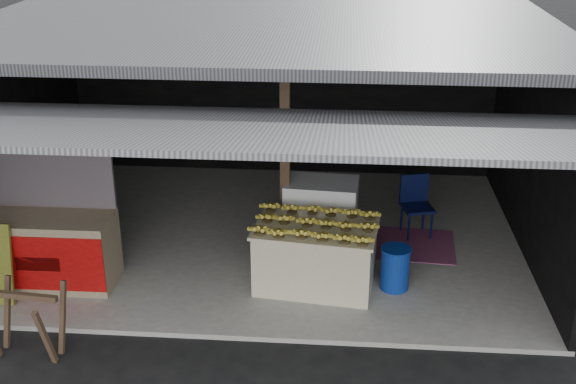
# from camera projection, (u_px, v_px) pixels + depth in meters

# --- Properties ---
(ground) EXTENTS (80.00, 80.00, 0.00)m
(ground) POSITION_uv_depth(u_px,v_px,m) (243.00, 341.00, 7.80)
(ground) COLOR black
(ground) RESTS_ON ground
(concrete_slab) EXTENTS (7.00, 5.00, 0.06)m
(concrete_slab) POSITION_uv_depth(u_px,v_px,m) (267.00, 235.00, 10.08)
(concrete_slab) COLOR gray
(concrete_slab) RESTS_ON ground
(shophouse) EXTENTS (7.40, 7.29, 3.02)m
(shophouse) POSITION_uv_depth(u_px,v_px,m) (268.00, 85.00, 9.56)
(shophouse) COLOR black
(shophouse) RESTS_ON ground
(banana_table) EXTENTS (1.54, 1.06, 0.79)m
(banana_table) POSITION_uv_depth(u_px,v_px,m) (315.00, 257.00, 8.61)
(banana_table) COLOR silver
(banana_table) RESTS_ON concrete_slab
(banana_pile) EXTENTS (1.41, 0.95, 0.16)m
(banana_pile) POSITION_uv_depth(u_px,v_px,m) (316.00, 221.00, 8.43)
(banana_pile) COLOR yellow
(banana_pile) RESTS_ON banana_table
(white_crate) EXTENTS (0.96, 0.69, 1.02)m
(white_crate) POSITION_uv_depth(u_px,v_px,m) (321.00, 218.00, 9.35)
(white_crate) COLOR white
(white_crate) RESTS_ON concrete_slab
(neighbor_stall) EXTENTS (1.57, 0.72, 1.62)m
(neighbor_stall) POSITION_uv_depth(u_px,v_px,m) (49.00, 246.00, 8.67)
(neighbor_stall) COLOR #998466
(neighbor_stall) RESTS_ON concrete_slab
(sawhorse) EXTENTS (0.78, 0.73, 0.76)m
(sawhorse) POSITION_uv_depth(u_px,v_px,m) (25.00, 317.00, 7.37)
(sawhorse) COLOR #503828
(sawhorse) RESTS_ON ground
(water_barrel) EXTENTS (0.34, 0.34, 0.51)m
(water_barrel) POSITION_uv_depth(u_px,v_px,m) (395.00, 269.00, 8.62)
(water_barrel) COLOR navy
(water_barrel) RESTS_ON concrete_slab
(plastic_chair) EXTENTS (0.48, 0.48, 0.84)m
(plastic_chair) POSITION_uv_depth(u_px,v_px,m) (416.00, 200.00, 9.91)
(plastic_chair) COLOR #090F34
(plastic_chair) RESTS_ON concrete_slab
(magenta_rug) EXTENTS (1.57, 1.10, 0.01)m
(magenta_rug) POSITION_uv_depth(u_px,v_px,m) (398.00, 244.00, 9.78)
(magenta_rug) COLOR maroon
(magenta_rug) RESTS_ON concrete_slab
(picture_frames) EXTENTS (1.62, 0.04, 0.46)m
(picture_frames) POSITION_uv_depth(u_px,v_px,m) (272.00, 62.00, 11.54)
(picture_frames) COLOR black
(picture_frames) RESTS_ON shophouse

